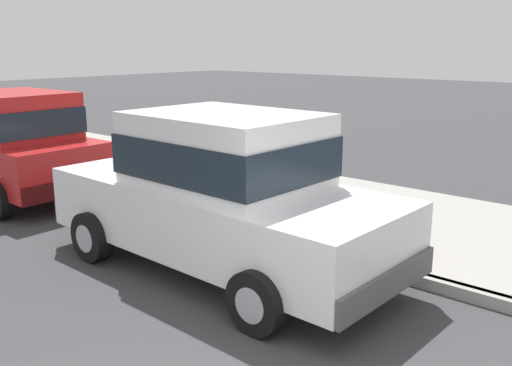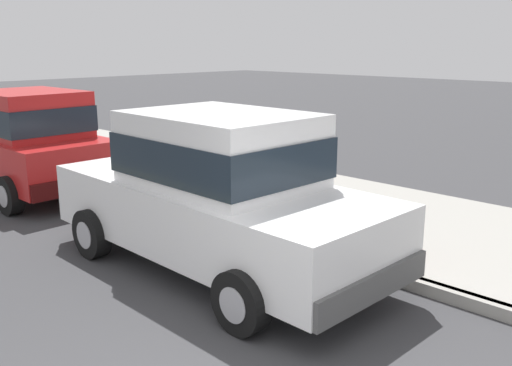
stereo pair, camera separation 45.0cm
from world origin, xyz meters
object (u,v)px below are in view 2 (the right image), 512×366
fire_hydrant (391,228)px  car_red_hatchback (28,141)px  dog_grey (303,189)px  car_white_sedan (218,191)px

fire_hydrant → car_red_hatchback: bearing=102.9°
dog_grey → car_white_sedan: bearing=-164.3°
car_red_hatchback → fire_hydrant: (1.51, -6.58, -0.50)m
car_white_sedan → dog_grey: (2.44, 0.69, -0.55)m
car_white_sedan → dog_grey: 2.59m
dog_grey → fire_hydrant: (-0.88, -2.12, 0.05)m
car_white_sedan → fire_hydrant: car_white_sedan is taller
car_red_hatchback → fire_hydrant: size_ratio=5.27×
car_white_sedan → fire_hydrant: bearing=-42.7°
car_red_hatchback → fire_hydrant: car_red_hatchback is taller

